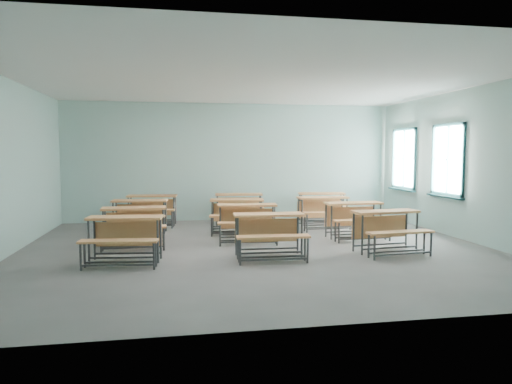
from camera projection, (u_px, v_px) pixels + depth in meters
room at (261, 166)px, 8.71m from camera, size 9.04×8.04×3.24m
desk_unit_r0c0 at (124, 232)px, 7.63m from camera, size 1.32×0.96×0.77m
desk_unit_r0c1 at (270, 229)px, 8.01m from camera, size 1.27×0.88×0.77m
desk_unit_r0c2 at (389, 225)px, 8.42m from camera, size 1.32×0.96×0.77m
desk_unit_r1c0 at (134, 221)px, 8.96m from camera, size 1.27×0.88×0.77m
desk_unit_r1c1 at (247, 217)px, 9.50m from camera, size 1.31×0.95×0.77m
desk_unit_r1c2 at (355, 214)px, 9.87m from camera, size 1.27×0.87×0.77m
desk_unit_r2c0 at (139, 211)px, 10.40m from camera, size 1.30×0.93×0.77m
desk_unit_r2c1 at (237, 210)px, 10.55m from camera, size 1.33×0.97×0.77m
desk_unit_r2c2 at (324, 208)px, 11.12m from camera, size 1.24×0.83×0.77m
desk_unit_r3c0 at (152, 205)px, 11.57m from camera, size 1.32×0.96×0.77m
desk_unit_r3c1 at (239, 204)px, 11.99m from camera, size 1.32×0.96×0.77m
desk_unit_r3c2 at (322, 202)px, 12.27m from camera, size 1.34×0.99×0.77m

